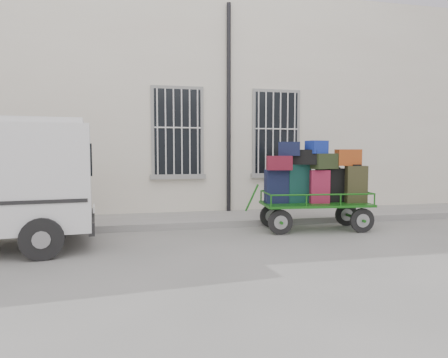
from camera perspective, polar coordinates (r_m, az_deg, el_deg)
ground at (r=7.79m, az=-1.30°, el=-9.00°), size 80.00×80.00×0.00m
building at (r=13.09m, az=-6.04°, el=9.44°), size 24.00×5.15×6.00m
sidewalk at (r=9.90m, az=-3.77°, el=-5.76°), size 24.00×1.70×0.15m
luggage_cart at (r=9.05m, az=12.77°, el=-0.53°), size 2.80×1.28×1.98m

